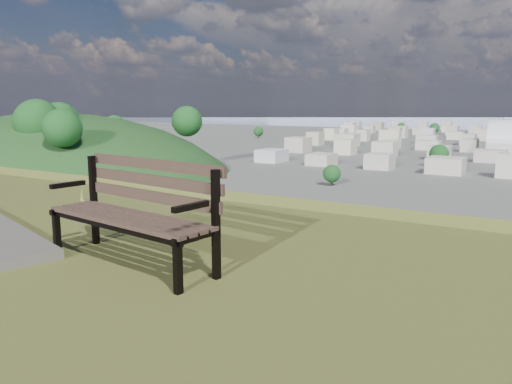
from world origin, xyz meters
The scene contains 3 objects.
park_bench centered at (-1.35, 1.42, 25.48)m, with size 1.66×0.73×0.84m.
green_wooded_hill centered at (-176.52, 133.08, 0.13)m, with size 178.26×142.61×89.13m.
city_trees centered at (-26.39, 319.00, 4.83)m, with size 406.52×387.20×9.98m.
Camera 1 is at (1.51, -1.48, 26.29)m, focal length 35.00 mm.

